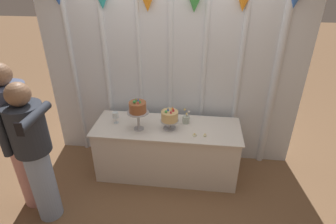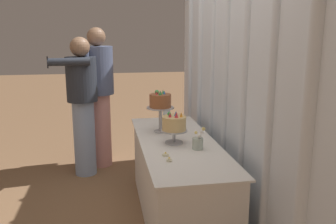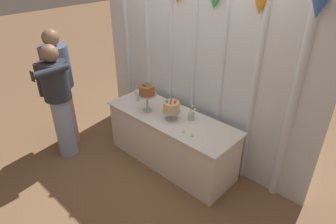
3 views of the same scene
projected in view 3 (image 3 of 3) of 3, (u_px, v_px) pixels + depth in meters
The scene contains 11 objects.
ground_plane at pixel (166, 164), 4.07m from camera, with size 24.00×24.00×0.00m, color #846042.
draped_curtain at pixel (197, 66), 3.76m from camera, with size 3.37×0.15×2.53m.
cake_table at pixel (171, 140), 3.96m from camera, with size 1.84×0.66×0.73m.
cake_display_nearleft at pixel (147, 91), 3.77m from camera, with size 0.26×0.26×0.41m.
cake_display_nearright at pixel (171, 107), 3.65m from camera, with size 0.23×0.23×0.29m.
wine_glass at pixel (137, 93), 4.12m from camera, with size 0.08×0.08×0.15m.
flower_vase at pixel (191, 115), 3.69m from camera, with size 0.09×0.11×0.18m.
tealight_far_left at pixel (183, 132), 3.46m from camera, with size 0.05×0.05×0.03m.
tealight_near_left at pixel (192, 135), 3.39m from camera, with size 0.04×0.04×0.03m.
guest_man_pink_jacket at pixel (60, 85), 4.12m from camera, with size 0.53×0.53×1.72m.
guest_girl_blue_dress at pixel (58, 99), 3.87m from camera, with size 0.48×0.58×1.62m.
Camera 3 is at (2.19, -2.30, 2.65)m, focal length 31.34 mm.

